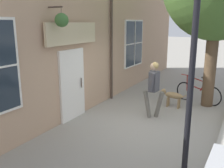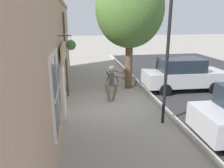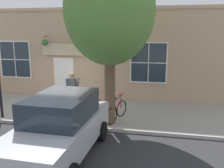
# 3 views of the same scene
# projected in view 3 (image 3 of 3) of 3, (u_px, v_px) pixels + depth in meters

# --- Properties ---
(ground_plane) EXTENTS (90.00, 90.00, 0.00)m
(ground_plane) POSITION_uv_depth(u_px,v_px,m) (63.00, 109.00, 11.32)
(ground_plane) COLOR gray
(storefront_facade) EXTENTS (0.95, 18.00, 4.65)m
(storefront_facade) POSITION_uv_depth(u_px,v_px,m) (78.00, 53.00, 13.08)
(storefront_facade) COLOR tan
(storefront_facade) RESTS_ON ground_plane
(pedestrian_walking) EXTENTS (0.64, 0.57, 1.73)m
(pedestrian_walking) POSITION_uv_depth(u_px,v_px,m) (72.00, 87.00, 11.08)
(pedestrian_walking) COLOR #6B665B
(pedestrian_walking) RESTS_ON ground_plane
(dog_on_leash) EXTENTS (1.04, 0.30, 0.63)m
(dog_on_leash) POSITION_uv_depth(u_px,v_px,m) (98.00, 104.00, 10.73)
(dog_on_leash) COLOR #997A51
(dog_on_leash) RESTS_ON ground_plane
(street_tree_by_curb) EXTENTS (3.58, 3.22, 6.19)m
(street_tree_by_curb) POSITION_uv_depth(u_px,v_px,m) (111.00, 13.00, 8.78)
(street_tree_by_curb) COLOR brown
(street_tree_by_curb) RESTS_ON ground_plane
(leaning_bicycle) EXTENTS (1.68, 0.54, 1.01)m
(leaning_bicycle) POSITION_uv_depth(u_px,v_px,m) (117.00, 111.00, 9.90)
(leaning_bicycle) COLOR black
(leaning_bicycle) RESTS_ON ground_plane
(parked_car_mid_block) EXTENTS (4.34, 2.02, 1.75)m
(parked_car_mid_block) POSITION_uv_depth(u_px,v_px,m) (60.00, 127.00, 6.95)
(parked_car_mid_block) COLOR #B7B7BC
(parked_car_mid_block) RESTS_ON ground_plane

